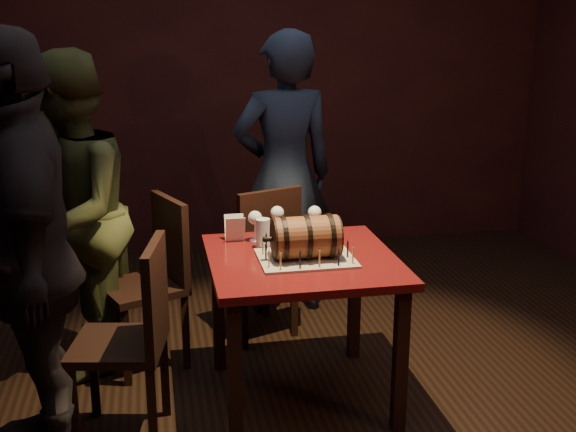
{
  "coord_description": "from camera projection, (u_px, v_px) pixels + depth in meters",
  "views": [
    {
      "loc": [
        -0.7,
        -3.2,
        1.89
      ],
      "look_at": [
        -0.07,
        0.05,
        0.95
      ],
      "focal_mm": 45.0,
      "sensor_mm": 36.0,
      "label": 1
    }
  ],
  "objects": [
    {
      "name": "person_left_rear",
      "position": [
        70.0,
        217.0,
        3.76
      ],
      "size": [
        0.78,
        0.93,
        1.72
      ],
      "primitive_type": "imported",
      "rotation": [
        0.0,
        0.0,
        -1.74
      ],
      "color": "#393E1F",
      "rests_on": "ground"
    },
    {
      "name": "wine_glass_left",
      "position": [
        255.0,
        219.0,
        3.69
      ],
      "size": [
        0.07,
        0.07,
        0.16
      ],
      "color": "silver",
      "rests_on": "pub_table"
    },
    {
      "name": "wine_glass_mid",
      "position": [
        277.0,
        214.0,
        3.78
      ],
      "size": [
        0.07,
        0.07,
        0.16
      ],
      "color": "silver",
      "rests_on": "pub_table"
    },
    {
      "name": "pub_table",
      "position": [
        302.0,
        278.0,
        3.51
      ],
      "size": [
        0.9,
        0.9,
        0.75
      ],
      "color": "#4C0C0E",
      "rests_on": "ground"
    },
    {
      "name": "menu_card",
      "position": [
        235.0,
        229.0,
        3.7
      ],
      "size": [
        0.1,
        0.05,
        0.13
      ],
      "primitive_type": null,
      "color": "white",
      "rests_on": "pub_table"
    },
    {
      "name": "chair_back",
      "position": [
        261.0,
        254.0,
        4.21
      ],
      "size": [
        0.52,
        0.52,
        0.93
      ],
      "color": "black",
      "rests_on": "ground"
    },
    {
      "name": "chair_left_front",
      "position": [
        135.0,
        331.0,
        3.21
      ],
      "size": [
        0.47,
        0.47,
        0.93
      ],
      "color": "black",
      "rests_on": "ground"
    },
    {
      "name": "chair_left_rear",
      "position": [
        155.0,
        273.0,
        3.92
      ],
      "size": [
        0.52,
        0.52,
        0.93
      ],
      "color": "black",
      "rests_on": "ground"
    },
    {
      "name": "pint_of_ale",
      "position": [
        263.0,
        234.0,
        3.59
      ],
      "size": [
        0.07,
        0.07,
        0.15
      ],
      "color": "silver",
      "rests_on": "pub_table"
    },
    {
      "name": "cake_board",
      "position": [
        306.0,
        258.0,
        3.44
      ],
      "size": [
        0.45,
        0.35,
        0.01
      ],
      "primitive_type": "cube",
      "color": "#A79886",
      "rests_on": "pub_table"
    },
    {
      "name": "person_back",
      "position": [
        284.0,
        175.0,
        4.53
      ],
      "size": [
        0.7,
        0.5,
        1.79
      ],
      "primitive_type": "imported",
      "rotation": [
        0.0,
        0.0,
        3.25
      ],
      "color": "#1A2234",
      "rests_on": "ground"
    },
    {
      "name": "barrel_cake",
      "position": [
        306.0,
        237.0,
        3.41
      ],
      "size": [
        0.37,
        0.22,
        0.22
      ],
      "color": "brown",
      "rests_on": "cake_board"
    },
    {
      "name": "birthday_candles",
      "position": [
        306.0,
        249.0,
        3.43
      ],
      "size": [
        0.4,
        0.3,
        0.09
      ],
      "color": "#D3C37E",
      "rests_on": "cake_board"
    },
    {
      "name": "room_shell",
      "position": [
        306.0,
        123.0,
        3.28
      ],
      "size": [
        5.04,
        5.04,
        2.8
      ],
      "color": "black",
      "rests_on": "ground"
    },
    {
      "name": "wine_glass_right",
      "position": [
        315.0,
        214.0,
        3.78
      ],
      "size": [
        0.07,
        0.07,
        0.16
      ],
      "color": "silver",
      "rests_on": "pub_table"
    },
    {
      "name": "person_left_front",
      "position": [
        27.0,
        259.0,
        2.92
      ],
      "size": [
        0.63,
        1.14,
        1.85
      ],
      "primitive_type": "imported",
      "rotation": [
        0.0,
        0.0,
        -1.4
      ],
      "color": "black",
      "rests_on": "ground"
    }
  ]
}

